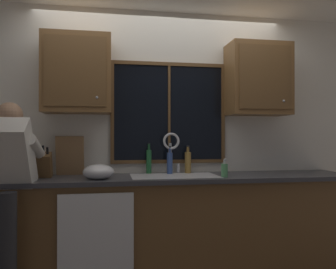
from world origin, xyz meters
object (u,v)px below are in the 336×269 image
at_px(person_standing, 1,178).
at_px(bottle_tall_clear, 149,161).
at_px(knife_block, 44,165).
at_px(soap_dispenser, 225,170).
at_px(cutting_board, 70,156).
at_px(mixing_bowl, 98,172).
at_px(bottle_green_glass, 188,162).
at_px(bottle_amber_small, 170,162).

relative_size(person_standing, bottle_tall_clear, 5.20).
distance_m(knife_block, soap_dispenser, 1.61).
bearing_deg(person_standing, cutting_board, 49.70).
relative_size(person_standing, mixing_bowl, 5.91).
height_order(person_standing, soap_dispenser, person_standing).
xyz_separation_m(soap_dispenser, bottle_tall_clear, (-0.64, 0.39, 0.06)).
xyz_separation_m(cutting_board, bottle_green_glass, (1.14, -0.00, -0.07)).
bearing_deg(bottle_amber_small, cutting_board, 176.96).
height_order(bottle_green_glass, bottle_tall_clear, bottle_tall_clear).
bearing_deg(mixing_bowl, bottle_tall_clear, 35.80).
xyz_separation_m(cutting_board, bottle_amber_small, (0.94, -0.05, -0.07)).
distance_m(person_standing, knife_block, 0.45).
bearing_deg(cutting_board, bottle_tall_clear, 1.11).
relative_size(cutting_board, bottle_amber_small, 1.38).
xyz_separation_m(knife_block, cutting_board, (0.20, 0.16, 0.07)).
height_order(knife_block, cutting_board, cutting_board).
distance_m(knife_block, bottle_green_glass, 1.35).
height_order(mixing_bowl, soap_dispenser, soap_dispenser).
relative_size(soap_dispenser, bottle_tall_clear, 0.55).
distance_m(knife_block, bottle_amber_small, 1.15).
xyz_separation_m(mixing_bowl, bottle_amber_small, (0.67, 0.28, 0.05)).
distance_m(soap_dispenser, bottle_tall_clear, 0.75).
bearing_deg(soap_dispenser, cutting_board, 164.79).
bearing_deg(knife_block, bottle_amber_small, 5.61).
xyz_separation_m(knife_block, bottle_amber_small, (1.15, 0.11, 0.00)).
relative_size(knife_block, bottle_amber_small, 1.19).
height_order(cutting_board, bottle_tall_clear, cutting_board).
distance_m(person_standing, cutting_board, 0.71).
xyz_separation_m(knife_block, bottle_green_glass, (1.34, 0.16, 0.00)).
xyz_separation_m(knife_block, mixing_bowl, (0.48, -0.16, -0.05)).
bearing_deg(bottle_tall_clear, knife_block, -169.43).
distance_m(bottle_tall_clear, bottle_amber_small, 0.21).
bearing_deg(soap_dispenser, bottle_green_glass, 123.64).
xyz_separation_m(bottle_tall_clear, bottle_amber_small, (0.20, -0.06, -0.01)).
bearing_deg(bottle_tall_clear, cutting_board, -178.89).
bearing_deg(bottle_green_glass, cutting_board, 179.97).
bearing_deg(person_standing, mixing_bowl, 15.64).
bearing_deg(knife_block, bottle_tall_clear, 10.57).
bearing_deg(knife_block, mixing_bowl, -19.13).
height_order(mixing_bowl, bottle_tall_clear, bottle_tall_clear).
distance_m(bottle_green_glass, bottle_amber_small, 0.20).
height_order(person_standing, mixing_bowl, person_standing).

